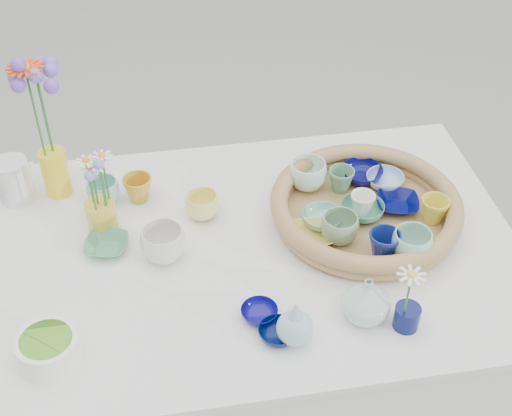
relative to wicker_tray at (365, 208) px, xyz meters
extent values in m
imported|color=#08085A|center=(0.03, 0.14, 0.00)|extent=(0.11, 0.11, 0.03)
imported|color=#01054C|center=(0.09, 0.01, -0.01)|extent=(0.13, 0.13, 0.03)
imported|color=yellow|center=(0.16, -0.05, 0.01)|extent=(0.07, 0.07, 0.06)
imported|color=#479273|center=(-0.01, 0.00, 0.00)|extent=(0.13, 0.13, 0.03)
imported|color=#80A87E|center=(-0.09, -0.08, 0.01)|extent=(0.11, 0.11, 0.07)
imported|color=#7CBFB6|center=(-0.11, -0.01, 0.00)|extent=(0.12, 0.12, 0.03)
imported|color=white|center=(-0.12, 0.13, 0.02)|extent=(0.10, 0.10, 0.08)
imported|color=white|center=(-0.01, 0.01, 0.01)|extent=(0.08, 0.08, 0.06)
imported|color=#A2CCF0|center=(0.08, 0.11, -0.01)|extent=(0.12, 0.12, 0.03)
imported|color=navy|center=(0.00, -0.15, 0.01)|extent=(0.10, 0.10, 0.07)
imported|color=#D6C153|center=(-0.15, -0.07, -0.01)|extent=(0.11, 0.11, 0.03)
imported|color=#9EDBC1|center=(0.06, -0.16, 0.02)|extent=(0.12, 0.12, 0.07)
imported|color=#5B936D|center=(-0.03, 0.11, 0.01)|extent=(0.08, 0.08, 0.06)
imported|color=gold|center=(-0.55, 0.18, 0.00)|extent=(0.10, 0.10, 0.07)
imported|color=#FFED78|center=(-0.40, 0.08, -0.01)|extent=(0.10, 0.10, 0.07)
imported|color=#519B6B|center=(-0.64, 0.00, -0.03)|extent=(0.13, 0.13, 0.03)
imported|color=silver|center=(-0.50, -0.05, 0.00)|extent=(0.11, 0.11, 0.08)
imported|color=#0C0974|center=(-0.31, -0.27, -0.03)|extent=(0.09, 0.09, 0.03)
imported|color=#80C6C3|center=(-0.64, 0.18, -0.01)|extent=(0.09, 0.09, 0.07)
imported|color=#000F49|center=(-0.28, -0.33, -0.03)|extent=(0.11, 0.11, 0.03)
imported|color=silver|center=(-0.09, -0.31, 0.02)|extent=(0.13, 0.13, 0.11)
cylinder|color=#09104C|center=(-0.01, -0.35, -0.01)|extent=(0.06, 0.06, 0.06)
cylinder|color=yellow|center=(-0.76, 0.24, 0.03)|extent=(0.08, 0.08, 0.13)
cylinder|color=yellow|center=(-0.64, 0.08, 0.00)|extent=(0.09, 0.09, 0.08)
camera|label=1|loc=(-0.49, -1.27, 1.14)|focal=50.00mm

